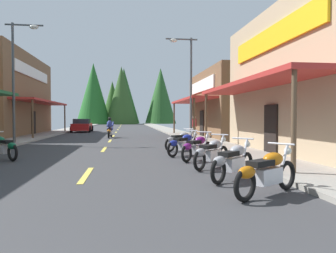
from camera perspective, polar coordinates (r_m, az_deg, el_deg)
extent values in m
cube|color=#38383A|center=(29.54, -9.67, -1.47)|extent=(9.67, 89.04, 0.10)
cube|color=#9E9991|center=(30.34, -20.95, -1.27)|extent=(2.21, 89.04, 0.12)
cube|color=gray|center=(29.91, 1.78, -1.20)|extent=(2.21, 89.04, 0.12)
cube|color=#E0C64C|center=(8.91, -14.68, -8.53)|extent=(0.16, 2.40, 0.01)
cube|color=#E0C64C|center=(15.66, -11.56, -4.09)|extent=(0.16, 2.40, 0.01)
cube|color=#E0C64C|center=(21.06, -10.53, -2.60)|extent=(0.16, 2.40, 0.01)
cube|color=#E0C64C|center=(26.58, -9.91, -1.70)|extent=(0.16, 2.40, 0.01)
cube|color=#E0C64C|center=(32.94, -9.45, -1.04)|extent=(0.16, 2.40, 0.01)
cube|color=#E0C64C|center=(39.83, -9.12, -0.57)|extent=(0.16, 2.40, 0.01)
cube|color=#E0C64C|center=(46.28, -8.90, -0.25)|extent=(0.16, 2.40, 0.01)
cube|color=#E0C64C|center=(53.00, -8.73, 0.00)|extent=(0.16, 2.40, 0.01)
cube|color=#E0C64C|center=(59.47, -8.60, 0.19)|extent=(0.16, 2.40, 0.01)
cube|color=#E0C64C|center=(64.98, -8.51, 0.32)|extent=(0.16, 2.40, 0.01)
cylinder|color=brown|center=(20.46, -26.19, 1.06)|extent=(0.14, 0.14, 2.82)
cube|color=#B72D28|center=(29.67, -21.72, 4.15)|extent=(1.80, 11.95, 0.16)
cylinder|color=brown|center=(23.89, -23.44, 1.17)|extent=(0.14, 0.14, 2.82)
cylinder|color=brown|center=(35.13, -18.28, 1.36)|extent=(0.14, 0.14, 2.82)
cube|color=white|center=(30.11, -23.35, 8.96)|extent=(0.10, 9.29, 0.90)
cube|color=black|center=(29.87, -23.28, 0.56)|extent=(0.08, 1.10, 2.10)
cube|color=#B72D28|center=(13.30, 14.91, 7.35)|extent=(1.80, 9.51, 0.16)
cylinder|color=brown|center=(8.82, 21.94, 0.47)|extent=(0.14, 0.14, 2.82)
cylinder|color=brown|center=(17.34, 6.96, 1.14)|extent=(0.14, 0.14, 2.82)
cube|color=yellow|center=(13.96, 18.28, 15.10)|extent=(0.10, 7.39, 0.90)
cube|color=black|center=(13.59, 18.20, -0.61)|extent=(0.08, 1.10, 2.10)
cube|color=brown|center=(26.24, 15.23, 3.88)|extent=(8.39, 10.07, 5.19)
cube|color=#B72D28|center=(24.74, 4.24, 4.77)|extent=(1.80, 9.06, 0.16)
cylinder|color=brown|center=(20.32, 4.80, 1.23)|extent=(0.14, 0.14, 2.82)
cylinder|color=brown|center=(28.84, 1.12, 1.38)|extent=(0.14, 0.14, 2.82)
cube|color=white|center=(25.01, 6.15, 7.38)|extent=(0.10, 7.05, 0.90)
cube|color=black|center=(24.90, 6.17, 0.49)|extent=(0.08, 1.10, 2.10)
cylinder|color=#474C51|center=(19.81, -26.35, 6.92)|extent=(0.14, 0.14, 6.88)
cylinder|color=#474C51|center=(20.21, -24.73, 16.46)|extent=(2.06, 0.10, 0.10)
ellipsoid|color=silver|center=(20.05, -23.23, 16.31)|extent=(0.50, 0.30, 0.24)
cylinder|color=#474C51|center=(20.37, 4.22, 6.66)|extent=(0.14, 0.14, 6.67)
cylinder|color=#474C51|center=(20.79, 2.48, 15.61)|extent=(2.06, 0.10, 0.10)
ellipsoid|color=silver|center=(20.68, 1.00, 15.40)|extent=(0.50, 0.30, 0.24)
torus|color=black|center=(7.33, 20.81, -8.31)|extent=(0.59, 0.43, 0.64)
torus|color=black|center=(6.09, 13.86, -10.31)|extent=(0.59, 0.43, 0.64)
cube|color=silver|center=(6.68, 17.67, -8.56)|extent=(0.74, 0.61, 0.32)
ellipsoid|color=#BF660C|center=(6.80, 18.60, -5.66)|extent=(0.64, 0.57, 0.28)
cube|color=black|center=(6.43, 16.51, -6.43)|extent=(0.66, 0.56, 0.12)
ellipsoid|color=#BF660C|center=(6.08, 14.15, -8.11)|extent=(0.50, 0.44, 0.24)
cylinder|color=silver|center=(7.17, 20.33, -5.86)|extent=(0.34, 0.25, 0.71)
cylinder|color=silver|center=(7.03, 19.88, -2.98)|extent=(0.36, 0.53, 0.04)
sphere|color=white|center=(7.29, 20.97, -4.17)|extent=(0.16, 0.16, 0.16)
torus|color=black|center=(8.79, 14.14, -6.59)|extent=(0.54, 0.51, 0.64)
torus|color=black|center=(7.48, 9.17, -8.03)|extent=(0.54, 0.51, 0.64)
cube|color=silver|center=(8.11, 11.86, -6.70)|extent=(0.70, 0.68, 0.32)
ellipsoid|color=#99999E|center=(8.25, 12.52, -4.33)|extent=(0.63, 0.62, 0.28)
cube|color=black|center=(7.86, 11.02, -4.91)|extent=(0.63, 0.61, 0.12)
ellipsoid|color=#99999E|center=(7.48, 9.37, -6.24)|extent=(0.49, 0.48, 0.24)
cylinder|color=silver|center=(8.63, 13.78, -4.54)|extent=(0.31, 0.30, 0.71)
cylinder|color=silver|center=(8.49, 13.45, -2.13)|extent=(0.44, 0.47, 0.04)
sphere|color=white|center=(8.76, 14.25, -3.13)|extent=(0.16, 0.16, 0.16)
torus|color=black|center=(10.54, 10.00, -5.19)|extent=(0.52, 0.53, 0.64)
torus|color=black|center=(9.24, 5.79, -6.15)|extent=(0.52, 0.53, 0.64)
cube|color=silver|center=(9.87, 8.04, -5.18)|extent=(0.69, 0.70, 0.32)
ellipsoid|color=#99999E|center=(10.01, 8.59, -3.24)|extent=(0.62, 0.62, 0.28)
cube|color=black|center=(9.62, 7.33, -3.68)|extent=(0.62, 0.63, 0.12)
ellipsoid|color=#99999E|center=(9.25, 5.95, -4.70)|extent=(0.48, 0.48, 0.24)
cylinder|color=silver|center=(10.39, 9.68, -3.46)|extent=(0.30, 0.31, 0.71)
cylinder|color=silver|center=(10.26, 9.39, -1.45)|extent=(0.46, 0.45, 0.04)
sphere|color=white|center=(10.52, 10.09, -2.30)|extent=(0.16, 0.16, 0.16)
torus|color=black|center=(12.23, 7.19, -4.22)|extent=(0.51, 0.53, 0.64)
torus|color=black|center=(10.95, 3.41, -4.91)|extent=(0.51, 0.53, 0.64)
cube|color=silver|center=(11.57, 5.41, -4.15)|extent=(0.68, 0.70, 0.32)
ellipsoid|color=#721972|center=(11.72, 5.91, -2.51)|extent=(0.62, 0.63, 0.28)
cube|color=black|center=(11.34, 4.77, -2.85)|extent=(0.62, 0.63, 0.12)
ellipsoid|color=#721972|center=(10.96, 3.56, -3.69)|extent=(0.48, 0.48, 0.24)
cylinder|color=silver|center=(12.09, 6.90, -2.72)|extent=(0.30, 0.31, 0.71)
cylinder|color=silver|center=(11.96, 6.63, -0.99)|extent=(0.46, 0.44, 0.04)
sphere|color=white|center=(12.22, 7.27, -1.73)|extent=(0.16, 0.16, 0.16)
torus|color=black|center=(13.52, 4.97, -3.64)|extent=(0.55, 0.50, 0.64)
torus|color=black|center=(12.35, 0.85, -4.15)|extent=(0.55, 0.50, 0.64)
cube|color=silver|center=(12.92, 3.00, -3.53)|extent=(0.71, 0.67, 0.32)
ellipsoid|color=navy|center=(13.05, 3.55, -2.07)|extent=(0.63, 0.61, 0.28)
cube|color=black|center=(12.70, 2.31, -2.36)|extent=(0.64, 0.61, 0.12)
ellipsoid|color=navy|center=(12.37, 1.00, -3.07)|extent=(0.49, 0.47, 0.24)
cylinder|color=silver|center=(13.39, 4.64, -2.28)|extent=(0.32, 0.29, 0.71)
cylinder|color=silver|center=(13.28, 4.34, -0.71)|extent=(0.43, 0.48, 0.04)
sphere|color=white|center=(13.51, 5.05, -1.39)|extent=(0.16, 0.16, 0.16)
torus|color=black|center=(15.36, 4.39, -3.00)|extent=(0.57, 0.46, 0.64)
torus|color=black|center=(14.28, 0.37, -3.35)|extent=(0.57, 0.46, 0.64)
cube|color=silver|center=(14.80, 2.45, -2.86)|extent=(0.73, 0.64, 0.32)
ellipsoid|color=#99999E|center=(14.92, 2.99, -1.59)|extent=(0.64, 0.59, 0.28)
cube|color=black|center=(14.60, 1.78, -1.82)|extent=(0.65, 0.58, 0.12)
ellipsoid|color=#99999E|center=(14.29, 0.52, -2.42)|extent=(0.50, 0.45, 0.24)
cylinder|color=silver|center=(15.24, 4.06, -1.79)|extent=(0.33, 0.27, 0.71)
cylinder|color=silver|center=(15.13, 3.76, -0.41)|extent=(0.39, 0.51, 0.04)
sphere|color=white|center=(15.35, 4.47, -1.02)|extent=(0.16, 0.16, 0.16)
torus|color=black|center=(12.53, -26.46, -4.24)|extent=(0.53, 0.52, 0.64)
cube|color=silver|center=(13.19, -27.96, -3.62)|extent=(0.70, 0.69, 0.32)
cube|color=black|center=(12.95, -27.50, -2.47)|extent=(0.63, 0.62, 0.12)
ellipsoid|color=#0C5933|center=(12.56, -26.58, -3.18)|extent=(0.48, 0.48, 0.24)
torus|color=black|center=(25.12, -10.31, -1.19)|extent=(0.15, 0.65, 0.64)
torus|color=black|center=(23.63, -10.75, -1.37)|extent=(0.15, 0.65, 0.64)
cube|color=silver|center=(24.37, -10.52, -1.09)|extent=(0.33, 0.72, 0.32)
ellipsoid|color=#BF660C|center=(24.56, -10.47, -0.32)|extent=(0.36, 0.58, 0.28)
cube|color=black|center=(24.11, -10.60, -0.45)|extent=(0.32, 0.62, 0.12)
ellipsoid|color=#BF660C|center=(23.67, -10.73, -0.81)|extent=(0.27, 0.46, 0.24)
cylinder|color=silver|center=(24.98, -10.35, -0.44)|extent=(0.09, 0.37, 0.71)
cylinder|color=silver|center=(24.85, -10.39, 0.40)|extent=(0.60, 0.08, 0.04)
sphere|color=white|center=(25.13, -10.31, 0.02)|extent=(0.16, 0.16, 0.16)
ellipsoid|color=#333F8C|center=(24.20, -10.58, 0.43)|extent=(0.41, 0.41, 0.64)
sphere|color=black|center=(24.24, -10.57, 1.38)|extent=(0.24, 0.24, 0.24)
cylinder|color=#333F8C|center=(24.40, -10.89, -0.38)|extent=(0.17, 0.43, 0.24)
cylinder|color=#333F8C|center=(24.52, -10.97, 0.45)|extent=(0.14, 0.51, 0.40)
cylinder|color=#333F8C|center=(24.36, -10.15, -0.38)|extent=(0.17, 0.43, 0.24)
cylinder|color=#333F8C|center=(24.47, -10.00, 0.45)|extent=(0.14, 0.51, 0.40)
cylinder|color=#726659|center=(22.72, 4.69, -1.20)|extent=(0.14, 0.14, 0.85)
cylinder|color=#726659|center=(22.56, 4.91, -1.23)|extent=(0.14, 0.14, 0.85)
ellipsoid|color=maroon|center=(22.61, 4.80, 0.62)|extent=(0.36, 0.42, 0.60)
cylinder|color=maroon|center=(22.82, 4.51, 0.71)|extent=(0.09, 0.09, 0.57)
cylinder|color=maroon|center=(22.41, 5.11, 0.69)|extent=(0.09, 0.09, 0.57)
sphere|color=beige|center=(22.61, 4.81, 1.70)|extent=(0.23, 0.23, 0.23)
cube|color=#B21919|center=(34.72, -15.37, -0.04)|extent=(1.90, 4.34, 0.70)
cube|color=#262D38|center=(34.56, -15.41, 0.86)|extent=(1.65, 2.24, 0.60)
cylinder|color=black|center=(36.28, -16.55, -0.33)|extent=(0.23, 0.66, 0.66)
cylinder|color=black|center=(36.08, -13.66, -0.31)|extent=(0.23, 0.66, 0.66)
cylinder|color=black|center=(33.41, -17.22, -0.50)|extent=(0.23, 0.66, 0.66)
cylinder|color=black|center=(33.19, -14.08, -0.49)|extent=(0.23, 0.66, 0.66)
cone|color=#265523|center=(76.83, -1.29, 5.49)|extent=(7.42, 7.42, 13.26)
cone|color=#315923|center=(76.51, -10.09, 4.35)|extent=(5.74, 5.74, 10.24)
cone|color=#275323|center=(78.54, -1.38, 5.60)|extent=(7.72, 7.72, 13.78)
cone|color=#305423|center=(72.16, -8.47, 5.65)|extent=(7.33, 7.33, 13.09)
cone|color=#266A23|center=(78.18, -1.23, 3.80)|extent=(4.94, 4.94, 8.82)
cone|color=#2A5623|center=(78.43, -8.03, 5.56)|extent=(7.67, 7.67, 13.69)
cone|color=#226223|center=(72.33, -13.42, 5.83)|extent=(7.64, 7.64, 13.65)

